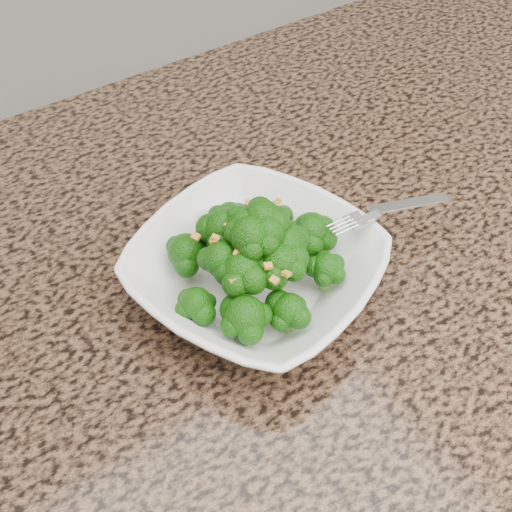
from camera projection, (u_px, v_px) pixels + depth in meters
granite_counter at (331, 348)px, 0.62m from camera, size 1.64×1.04×0.03m
bowl at (256, 271)px, 0.63m from camera, size 0.30×0.30×0.06m
broccoli_pile at (256, 225)px, 0.58m from camera, size 0.20×0.20×0.07m
garlic_topping at (256, 194)px, 0.56m from camera, size 0.12×0.12×0.01m
fork at (373, 216)px, 0.63m from camera, size 0.17×0.05×0.01m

